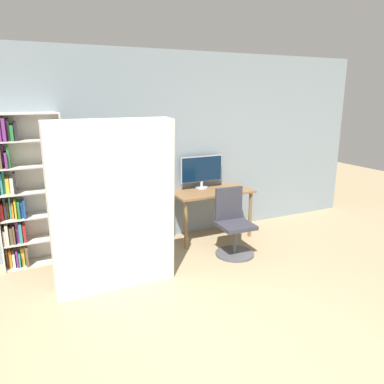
{
  "coord_description": "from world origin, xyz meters",
  "views": [
    {
      "loc": [
        -1.42,
        -1.93,
        2.1
      ],
      "look_at": [
        0.33,
        1.69,
        1.05
      ],
      "focal_mm": 35.0,
      "sensor_mm": 36.0,
      "label": 1
    }
  ],
  "objects": [
    {
      "name": "ground_plane",
      "position": [
        0.0,
        0.0,
        0.0
      ],
      "size": [
        16.0,
        16.0,
        0.0
      ],
      "primitive_type": "plane",
      "color": "#9E8966"
    },
    {
      "name": "mattress_near",
      "position": [
        -0.51,
        1.88,
        0.93
      ],
      "size": [
        1.31,
        0.34,
        1.86
      ],
      "color": "silver",
      "rests_on": "ground"
    },
    {
      "name": "desk",
      "position": [
        1.17,
        2.77,
        0.62
      ],
      "size": [
        1.19,
        0.61,
        0.73
      ],
      "color": "brown",
      "rests_on": "ground"
    },
    {
      "name": "wall_back",
      "position": [
        0.0,
        3.1,
        1.35
      ],
      "size": [
        8.0,
        0.06,
        2.7
      ],
      "color": "gray",
      "rests_on": "ground"
    },
    {
      "name": "office_chair",
      "position": [
        1.14,
        2.09,
        0.35
      ],
      "size": [
        0.52,
        0.52,
        0.9
      ],
      "color": "#4C4C51",
      "rests_on": "ground"
    },
    {
      "name": "bookshelf",
      "position": [
        -1.37,
        2.95,
        0.94
      ],
      "size": [
        0.8,
        0.3,
        1.89
      ],
      "color": "beige",
      "rests_on": "ground"
    },
    {
      "name": "monitor",
      "position": [
        1.1,
        2.96,
        1.0
      ],
      "size": [
        0.67,
        0.19,
        0.49
      ],
      "color": "#B7B7BC",
      "rests_on": "desk"
    }
  ]
}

